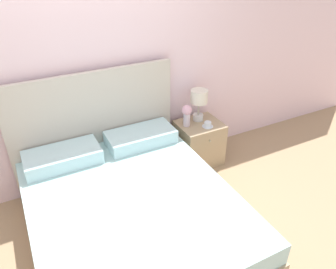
{
  "coord_description": "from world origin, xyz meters",
  "views": [
    {
      "loc": [
        -0.67,
        -2.99,
        2.35
      ],
      "look_at": [
        0.57,
        -0.55,
        0.7
      ],
      "focal_mm": 35.0,
      "sensor_mm": 36.0,
      "label": 1
    }
  ],
  "objects_px": {
    "bed": "(129,209)",
    "nightstand": "(199,142)",
    "flower_vase": "(187,114)",
    "teacup": "(208,125)",
    "table_lamp": "(199,100)"
  },
  "relations": [
    {
      "from": "nightstand",
      "to": "teacup",
      "type": "xyz_separation_m",
      "value": [
        0.04,
        -0.1,
        0.28
      ]
    },
    {
      "from": "flower_vase",
      "to": "bed",
      "type": "bearing_deg",
      "value": -144.35
    },
    {
      "from": "bed",
      "to": "flower_vase",
      "type": "bearing_deg",
      "value": 35.65
    },
    {
      "from": "teacup",
      "to": "flower_vase",
      "type": "bearing_deg",
      "value": 147.45
    },
    {
      "from": "nightstand",
      "to": "flower_vase",
      "type": "bearing_deg",
      "value": 169.11
    },
    {
      "from": "bed",
      "to": "table_lamp",
      "type": "distance_m",
      "value": 1.49
    },
    {
      "from": "bed",
      "to": "table_lamp",
      "type": "height_order",
      "value": "bed"
    },
    {
      "from": "bed",
      "to": "nightstand",
      "type": "distance_m",
      "value": 1.33
    },
    {
      "from": "bed",
      "to": "nightstand",
      "type": "bearing_deg",
      "value": 30.6
    },
    {
      "from": "nightstand",
      "to": "table_lamp",
      "type": "bearing_deg",
      "value": 72.24
    },
    {
      "from": "bed",
      "to": "nightstand",
      "type": "relative_size",
      "value": 3.9
    },
    {
      "from": "flower_vase",
      "to": "teacup",
      "type": "xyz_separation_m",
      "value": [
        0.2,
        -0.13,
        -0.13
      ]
    },
    {
      "from": "flower_vase",
      "to": "teacup",
      "type": "bearing_deg",
      "value": -32.55
    },
    {
      "from": "bed",
      "to": "flower_vase",
      "type": "xyz_separation_m",
      "value": [
        0.99,
        0.71,
        0.39
      ]
    },
    {
      "from": "table_lamp",
      "to": "teacup",
      "type": "xyz_separation_m",
      "value": [
        0.01,
        -0.19,
        -0.23
      ]
    }
  ]
}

